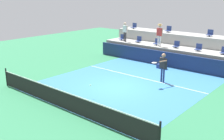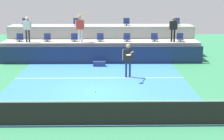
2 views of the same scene
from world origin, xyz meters
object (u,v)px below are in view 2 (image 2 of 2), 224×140
stadium_chair_lower_mid_right (127,38)px  tennis_player (128,57)px  stadium_chair_lower_far_left (20,38)px  spectator_leaning_on_rail (173,27)px  spectator_with_hat (80,25)px  equipment_bag (99,64)px  stadium_chair_upper_far_right (177,22)px  stadium_chair_upper_far_left (25,22)px  spectator_in_grey (27,27)px  stadium_chair_lower_right (154,38)px  stadium_chair_lower_center (100,38)px  stadium_chair_lower_mid_left (74,38)px  tennis_ball (95,91)px  stadium_chair_upper_left (76,22)px  stadium_chair_lower_left (47,38)px  stadium_chair_lower_far_right (180,38)px  stadium_chair_upper_right (127,22)px

stadium_chair_lower_mid_right → tennis_player: 4.73m
stadium_chair_lower_far_left → spectator_leaning_on_rail: size_ratio=0.32×
spectator_with_hat → equipment_bag: (1.26, -1.62, -2.19)m
spectator_leaning_on_rail → stadium_chair_lower_far_left: bearing=177.8°
stadium_chair_upper_far_right → spectator_with_hat: spectator_with_hat is taller
tennis_player → stadium_chair_upper_far_left: bearing=136.6°
spectator_in_grey → spectator_with_hat: bearing=0.0°
stadium_chair_lower_far_left → stadium_chair_lower_right: (8.94, 0.00, 0.00)m
stadium_chair_lower_center → stadium_chair_upper_far_right: stadium_chair_upper_far_right is taller
spectator_with_hat → equipment_bag: size_ratio=2.32×
stadium_chair_lower_mid_left → spectator_leaning_on_rail: (6.48, -0.38, 0.76)m
tennis_player → spectator_leaning_on_rail: bearing=53.6°
tennis_ball → stadium_chair_lower_mid_left: bearing=100.3°
stadium_chair_lower_right → stadium_chair_lower_mid_left: bearing=180.0°
stadium_chair_lower_mid_right → stadium_chair_upper_far_right: stadium_chair_upper_far_right is taller
stadium_chair_lower_right → stadium_chair_lower_mid_right: bearing=180.0°
tennis_player → stadium_chair_lower_mid_left: bearing=124.9°
stadium_chair_lower_mid_left → equipment_bag: (1.69, -2.01, -1.31)m
stadium_chair_lower_center → tennis_player: tennis_player is taller
stadium_chair_upper_left → tennis_ball: (1.71, -11.18, -1.62)m
stadium_chair_lower_left → stadium_chair_upper_left: size_ratio=1.00×
stadium_chair_lower_mid_left → stadium_chair_lower_center: 1.72m
stadium_chair_lower_left → spectator_with_hat: 2.42m
stadium_chair_lower_far_right → stadium_chair_lower_mid_right: bearing=180.0°
stadium_chair_upper_far_left → stadium_chair_upper_far_right: same height
stadium_chair_lower_mid_right → stadium_chair_upper_right: size_ratio=1.00×
tennis_player → spectator_with_hat: (-2.86, 4.33, 1.21)m
stadium_chair_lower_mid_right → stadium_chair_upper_right: bearing=87.9°
stadium_chair_lower_mid_left → stadium_chair_lower_right: bearing=0.0°
tennis_ball → stadium_chair_lower_right: bearing=68.9°
stadium_chair_upper_right → stadium_chair_lower_left: bearing=-161.4°
stadium_chair_lower_mid_left → spectator_with_hat: 1.04m
spectator_in_grey → tennis_ball: size_ratio=24.23×
stadium_chair_lower_far_left → equipment_bag: size_ratio=0.68×
spectator_in_grey → equipment_bag: size_ratio=2.17×
stadium_chair_lower_far_right → stadium_chair_upper_right: (-3.48, 1.80, 0.85)m
stadium_chair_upper_right → spectator_leaning_on_rail: 3.65m
equipment_bag → tennis_ball: bearing=-89.9°
stadium_chair_upper_far_right → equipment_bag: 6.99m
stadium_chair_upper_right → spectator_with_hat: bearing=-145.1°
stadium_chair_upper_far_right → spectator_leaning_on_rail: 2.28m
stadium_chair_upper_right → stadium_chair_upper_far_right: same height
stadium_chair_lower_far_left → stadium_chair_upper_right: 7.45m
stadium_chair_lower_mid_left → stadium_chair_lower_center: same height
stadium_chair_lower_mid_right → spectator_with_hat: (-3.07, -0.38, 0.87)m
stadium_chair_lower_right → stadium_chair_upper_right: (-1.77, 1.80, 0.85)m
stadium_chair_lower_mid_left → stadium_chair_lower_left: bearing=180.0°
stadium_chair_upper_left → equipment_bag: bearing=-66.1°
stadium_chair_lower_right → stadium_chair_upper_left: 5.69m
stadium_chair_upper_right → spectator_leaning_on_rail: spectator_leaning_on_rail is taller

